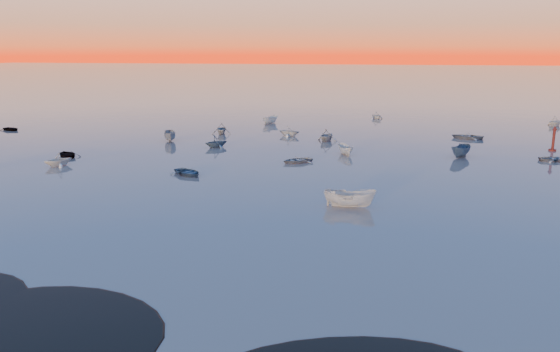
# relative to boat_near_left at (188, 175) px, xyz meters

# --- Properties ---
(ground) EXTENTS (600.00, 600.00, 0.00)m
(ground) POSITION_rel_boat_near_left_xyz_m (11.15, 67.42, 0.00)
(ground) COLOR #695D57
(ground) RESTS_ON ground
(moored_fleet) EXTENTS (124.00, 58.00, 1.20)m
(moored_fleet) POSITION_rel_boat_near_left_xyz_m (11.15, 20.42, 0.00)
(moored_fleet) COLOR silver
(moored_fleet) RESTS_ON ground
(boat_near_left) EXTENTS (3.58, 4.02, 0.96)m
(boat_near_left) POSITION_rel_boat_near_left_xyz_m (0.00, 0.00, 0.00)
(boat_near_left) COLOR #364E68
(boat_near_left) RESTS_ON ground
(boat_near_center) EXTENTS (1.97, 4.42, 1.51)m
(boat_near_center) POSITION_rel_boat_near_left_xyz_m (17.14, -8.58, 0.00)
(boat_near_center) COLOR silver
(boat_near_center) RESTS_ON ground
(channel_marker) EXTENTS (0.92, 0.92, 3.28)m
(channel_marker) POSITION_rel_boat_near_left_xyz_m (41.07, 21.35, 1.30)
(channel_marker) COLOR #49130F
(channel_marker) RESTS_ON ground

